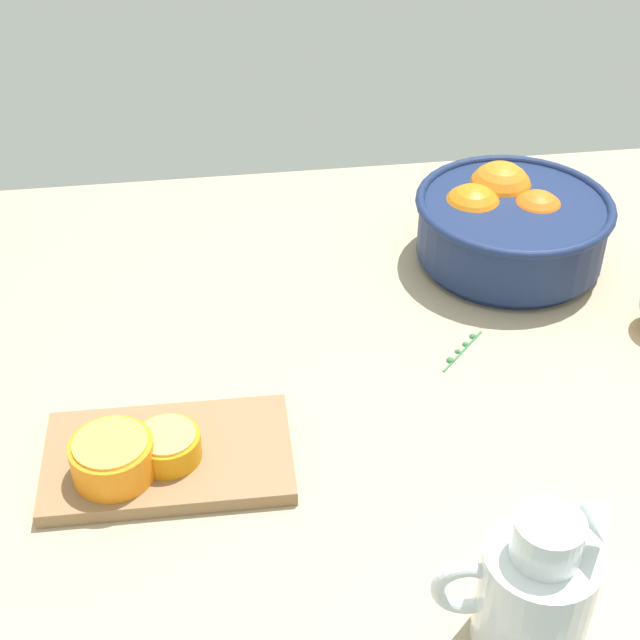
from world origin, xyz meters
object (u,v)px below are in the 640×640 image
(fruit_bowl, at_px, (508,225))
(orange_half_0, at_px, (168,446))
(cutting_board, at_px, (169,457))
(juice_pitcher, at_px, (533,597))
(orange_half_1, at_px, (113,458))

(fruit_bowl, xyz_separation_m, orange_half_0, (-0.43, -0.32, -0.02))
(cutting_board, bearing_deg, fruit_bowl, 35.40)
(fruit_bowl, height_order, cutting_board, fruit_bowl)
(juice_pitcher, distance_m, orange_half_0, 0.37)
(orange_half_0, height_order, orange_half_1, orange_half_1)
(fruit_bowl, relative_size, orange_half_1, 3.13)
(fruit_bowl, distance_m, orange_half_0, 0.54)
(orange_half_0, bearing_deg, orange_half_1, -163.96)
(fruit_bowl, xyz_separation_m, juice_pitcher, (-0.15, -0.55, 0.00))
(fruit_bowl, height_order, juice_pitcher, juice_pitcher)
(juice_pitcher, bearing_deg, fruit_bowl, 74.91)
(cutting_board, bearing_deg, orange_half_0, -78.57)
(juice_pitcher, distance_m, cutting_board, 0.38)
(orange_half_0, bearing_deg, juice_pitcher, -39.12)
(orange_half_0, xyz_separation_m, orange_half_1, (-0.05, -0.01, 0.01))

